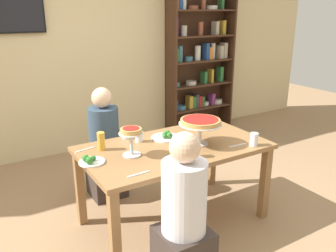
{
  "coord_description": "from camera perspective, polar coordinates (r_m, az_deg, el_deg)",
  "views": [
    {
      "loc": [
        -1.52,
        -2.4,
        1.87
      ],
      "look_at": [
        0.0,
        0.1,
        0.89
      ],
      "focal_mm": 37.67,
      "sensor_mm": 36.0,
      "label": 1
    }
  ],
  "objects": [
    {
      "name": "ground_plane",
      "position": [
        3.4,
        0.91,
        -14.85
      ],
      "size": [
        12.0,
        12.0,
        0.0
      ],
      "primitive_type": "plane",
      "color": "#9E7A56"
    },
    {
      "name": "rear_partition",
      "position": [
        4.87,
        -13.27,
        12.47
      ],
      "size": [
        8.0,
        0.12,
        2.8
      ],
      "primitive_type": "cube",
      "color": "beige",
      "rests_on": "ground_plane"
    },
    {
      "name": "dining_table",
      "position": [
        3.09,
        0.97,
        -4.75
      ],
      "size": [
        1.6,
        0.9,
        0.74
      ],
      "color": "olive",
      "rests_on": "ground_plane"
    },
    {
      "name": "bookshelf",
      "position": [
        5.53,
        5.06,
        10.62
      ],
      "size": [
        1.1,
        0.3,
        2.21
      ],
      "color": "#422819",
      "rests_on": "ground_plane"
    },
    {
      "name": "television",
      "position": [
        4.55,
        -24.44,
        16.36
      ],
      "size": [
        0.79,
        0.05,
        0.46
      ],
      "color": "black"
    },
    {
      "name": "diner_far_left",
      "position": [
        3.64,
        -10.14,
        -4.03
      ],
      "size": [
        0.34,
        0.34,
        1.15
      ],
      "rotation": [
        0.0,
        0.0,
        -1.57
      ],
      "color": "#382D28",
      "rests_on": "ground_plane"
    },
    {
      "name": "diner_near_left",
      "position": [
        2.45,
        2.55,
        -15.69
      ],
      "size": [
        0.34,
        0.34,
        1.15
      ],
      "rotation": [
        0.0,
        0.0,
        1.57
      ],
      "color": "#382D28",
      "rests_on": "ground_plane"
    },
    {
      "name": "deep_dish_pizza_stand",
      "position": [
        3.03,
        5.25,
        0.49
      ],
      "size": [
        0.37,
        0.37,
        0.23
      ],
      "color": "silver",
      "rests_on": "dining_table"
    },
    {
      "name": "personal_pizza_stand",
      "position": [
        2.81,
        -5.97,
        -1.55
      ],
      "size": [
        0.2,
        0.2,
        0.24
      ],
      "color": "silver",
      "rests_on": "dining_table"
    },
    {
      "name": "salad_plate_near_diner",
      "position": [
        3.22,
        -0.37,
        -1.72
      ],
      "size": [
        0.26,
        0.26,
        0.07
      ],
      "color": "white",
      "rests_on": "dining_table"
    },
    {
      "name": "salad_plate_far_diner",
      "position": [
        2.77,
        -12.42,
        -5.51
      ],
      "size": [
        0.2,
        0.2,
        0.07
      ],
      "color": "white",
      "rests_on": "dining_table"
    },
    {
      "name": "beer_glass_amber_tall",
      "position": [
        2.99,
        -10.78,
        -2.43
      ],
      "size": [
        0.06,
        0.06,
        0.15
      ],
      "primitive_type": "cylinder",
      "color": "gold",
      "rests_on": "dining_table"
    },
    {
      "name": "beer_glass_amber_short",
      "position": [
        2.8,
        3.77,
        -3.72
      ],
      "size": [
        0.07,
        0.07,
        0.14
      ],
      "primitive_type": "cylinder",
      "color": "gold",
      "rests_on": "dining_table"
    },
    {
      "name": "water_glass_clear_near",
      "position": [
        3.22,
        -6.93,
        -1.18
      ],
      "size": [
        0.06,
        0.06,
        0.1
      ],
      "primitive_type": "cylinder",
      "color": "white",
      "rests_on": "dining_table"
    },
    {
      "name": "water_glass_clear_far",
      "position": [
        3.13,
        13.76,
        -2.1
      ],
      "size": [
        0.07,
        0.07,
        0.11
      ],
      "primitive_type": "cylinder",
      "color": "white",
      "rests_on": "dining_table"
    },
    {
      "name": "water_glass_clear_spare",
      "position": [
        3.14,
        -4.72,
        -1.69
      ],
      "size": [
        0.07,
        0.07,
        0.1
      ],
      "primitive_type": "cylinder",
      "color": "white",
      "rests_on": "dining_table"
    },
    {
      "name": "cutlery_fork_near",
      "position": [
        2.55,
        -4.74,
        -7.74
      ],
      "size": [
        0.18,
        0.02,
        0.0
      ],
      "primitive_type": "cube",
      "rotation": [
        0.0,
        0.0,
        0.04
      ],
      "color": "silver",
      "rests_on": "dining_table"
    },
    {
      "name": "cutlery_knife_near",
      "position": [
        3.04,
        -13.28,
        -3.73
      ],
      "size": [
        0.18,
        0.05,
        0.0
      ],
      "primitive_type": "cube",
      "rotation": [
        0.0,
        0.0,
        3.34
      ],
      "color": "silver",
      "rests_on": "dining_table"
    },
    {
      "name": "cutlery_fork_far",
      "position": [
        3.57,
        4.01,
        0.05
      ],
      "size": [
        0.18,
        0.05,
        0.0
      ],
      "primitive_type": "cube",
      "rotation": [
        0.0,
        0.0,
        2.95
      ],
      "color": "silver",
      "rests_on": "dining_table"
    },
    {
      "name": "cutlery_knife_far",
      "position": [
        3.11,
        11.19,
        -3.08
      ],
      "size": [
        0.18,
        0.03,
        0.0
      ],
      "primitive_type": "cube",
      "rotation": [
        0.0,
        0.0,
        -0.06
      ],
      "color": "silver",
      "rests_on": "dining_table"
    }
  ]
}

